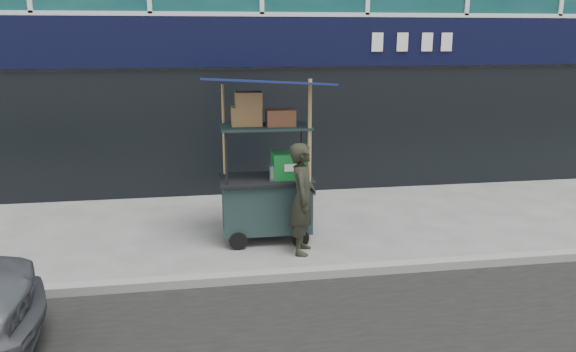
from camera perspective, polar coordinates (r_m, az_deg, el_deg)
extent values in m
plane|color=#5F5F5A|center=(7.50, 1.20, -9.71)|extent=(80.00, 80.00, 0.00)
cube|color=gray|center=(7.29, 1.50, -9.90)|extent=(80.00, 0.18, 0.12)
cube|color=black|center=(10.68, -2.62, 13.42)|extent=(15.68, 0.06, 0.90)
cube|color=black|center=(10.87, -2.54, 4.42)|extent=(15.68, 0.04, 2.40)
cube|color=black|center=(8.49, -2.23, -2.93)|extent=(1.31, 0.78, 0.76)
cylinder|color=black|center=(8.21, -5.06, -6.62)|extent=(0.26, 0.06, 0.26)
cylinder|color=black|center=(8.30, 1.25, -6.31)|extent=(0.26, 0.06, 0.26)
cube|color=black|center=(8.38, -2.26, -0.31)|extent=(1.40, 0.86, 0.04)
cylinder|color=black|center=(7.93, -6.30, 1.65)|extent=(0.03, 0.03, 0.81)
cylinder|color=black|center=(8.06, 2.19, 1.93)|extent=(0.03, 0.03, 0.81)
cylinder|color=black|center=(8.57, -6.49, 2.58)|extent=(0.03, 0.03, 0.81)
cylinder|color=black|center=(8.69, 1.39, 2.83)|extent=(0.03, 0.03, 0.81)
cube|color=black|center=(8.22, -2.31, 5.04)|extent=(1.31, 0.78, 0.03)
cylinder|color=#9D8247|center=(8.09, 2.18, 1.18)|extent=(0.05, 0.05, 2.44)
cylinder|color=#9D8247|center=(8.60, -6.46, 1.51)|extent=(0.04, 0.04, 2.33)
cube|color=#0E1F4E|center=(8.14, -2.35, 9.57)|extent=(1.85, 1.32, 0.21)
cube|color=#0F631A|center=(8.32, 0.26, 1.10)|extent=(0.55, 0.39, 0.38)
cylinder|color=silver|center=(8.15, -1.64, 0.22)|extent=(0.07, 0.07, 0.22)
cylinder|color=#1B33CC|center=(8.12, -1.64, 1.04)|extent=(0.04, 0.04, 0.02)
cube|color=#8B5F3B|center=(8.22, -4.25, 6.09)|extent=(0.44, 0.33, 0.27)
cube|color=brown|center=(8.17, -0.76, 5.96)|extent=(0.42, 0.31, 0.24)
cube|color=#8B5F3B|center=(8.17, -4.04, 7.77)|extent=(0.38, 0.29, 0.22)
imported|color=black|center=(7.88, 1.50, -2.33)|extent=(0.52, 0.66, 1.59)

